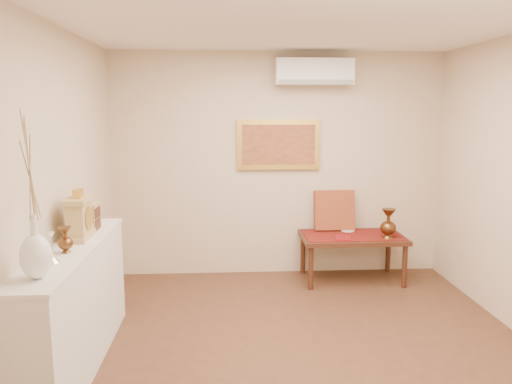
{
  "coord_description": "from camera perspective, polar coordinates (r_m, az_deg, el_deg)",
  "views": [
    {
      "loc": [
        -0.63,
        -3.77,
        2.02
      ],
      "look_at": [
        -0.34,
        1.15,
        1.2
      ],
      "focal_mm": 35.0,
      "sensor_mm": 36.0,
      "label": 1
    }
  ],
  "objects": [
    {
      "name": "wooden_chest",
      "position": [
        4.54,
        -18.56,
        -2.71
      ],
      "size": [
        0.16,
        0.21,
        0.24
      ],
      "color": "tan",
      "rests_on": "display_ledge"
    },
    {
      "name": "plate",
      "position": [
        6.2,
        10.43,
        -4.32
      ],
      "size": [
        0.17,
        0.17,
        0.01
      ],
      "primitive_type": "cylinder",
      "color": "white",
      "rests_on": "table_cloth"
    },
    {
      "name": "ceiling",
      "position": [
        3.88,
        6.35,
        19.49
      ],
      "size": [
        4.5,
        4.5,
        0.0
      ],
      "primitive_type": "plane",
      "rotation": [
        3.14,
        0.0,
        0.0
      ],
      "color": "white",
      "rests_on": "ground"
    },
    {
      "name": "floor",
      "position": [
        4.32,
        5.67,
        -18.49
      ],
      "size": [
        4.5,
        4.5,
        0.0
      ],
      "primitive_type": "plane",
      "color": "brown",
      "rests_on": "ground"
    },
    {
      "name": "ac_unit",
      "position": [
        5.99,
        6.66,
        13.47
      ],
      "size": [
        0.9,
        0.25,
        0.3
      ],
      "color": "white",
      "rests_on": "wall_back"
    },
    {
      "name": "wall_left",
      "position": [
        4.06,
        -23.08,
        -0.8
      ],
      "size": [
        0.02,
        4.5,
        2.7
      ],
      "primitive_type": "cube",
      "color": "beige",
      "rests_on": "ground"
    },
    {
      "name": "brass_urn_tall",
      "position": [
        5.91,
        14.89,
        -3.14
      ],
      "size": [
        0.19,
        0.19,
        0.42
      ],
      "primitive_type": null,
      "color": "brown",
      "rests_on": "table_cloth"
    },
    {
      "name": "wall_back",
      "position": [
        6.09,
        2.54,
        3.1
      ],
      "size": [
        4.0,
        0.02,
        2.7
      ],
      "primitive_type": "cube",
      "color": "beige",
      "rests_on": "ground"
    },
    {
      "name": "menu",
      "position": [
        5.83,
        9.94,
        -5.17
      ],
      "size": [
        0.23,
        0.28,
        0.01
      ],
      "primitive_type": "cube",
      "rotation": [
        0.0,
        0.0,
        -0.2
      ],
      "color": "maroon",
      "rests_on": "table_cloth"
    },
    {
      "name": "mantel_clock",
      "position": [
        4.27,
        -19.52,
        -2.8
      ],
      "size": [
        0.17,
        0.36,
        0.41
      ],
      "color": "tan",
      "rests_on": "display_ledge"
    },
    {
      "name": "display_ledge",
      "position": [
        4.23,
        -20.03,
        -12.31
      ],
      "size": [
        0.37,
        2.02,
        0.98
      ],
      "color": "silver",
      "rests_on": "floor"
    },
    {
      "name": "white_vase",
      "position": [
        3.3,
        -24.27,
        -0.57
      ],
      "size": [
        0.19,
        0.19,
        1.02
      ],
      "primitive_type": null,
      "color": "white",
      "rests_on": "display_ledge"
    },
    {
      "name": "candlestick",
      "position": [
        3.7,
        -22.37,
        -5.88
      ],
      "size": [
        0.1,
        0.1,
        0.21
      ],
      "primitive_type": null,
      "color": "silver",
      "rests_on": "display_ledge"
    },
    {
      "name": "cushion",
      "position": [
        6.18,
        8.93,
        -2.06
      ],
      "size": [
        0.49,
        0.2,
        0.5
      ],
      "primitive_type": "cube",
      "rotation": [
        -0.21,
        0.0,
        0.0
      ],
      "color": "maroon",
      "rests_on": "table_cloth"
    },
    {
      "name": "low_table",
      "position": [
        6.04,
        10.93,
        -5.48
      ],
      "size": [
        1.2,
        0.7,
        0.55
      ],
      "color": "#442214",
      "rests_on": "floor"
    },
    {
      "name": "wall_front",
      "position": [
        1.77,
        18.23,
        -13.15
      ],
      "size": [
        4.0,
        0.02,
        2.7
      ],
      "primitive_type": "cube",
      "color": "beige",
      "rests_on": "ground"
    },
    {
      "name": "painting",
      "position": [
        6.04,
        2.58,
        5.43
      ],
      "size": [
        1.0,
        0.06,
        0.6
      ],
      "color": "gold",
      "rests_on": "wall_back"
    },
    {
      "name": "table_cloth",
      "position": [
        6.02,
        10.96,
        -4.85
      ],
      "size": [
        1.14,
        0.59,
        0.01
      ],
      "primitive_type": "cube",
      "color": "maroon",
      "rests_on": "low_table"
    },
    {
      "name": "brass_urn_small",
      "position": [
        3.91,
        -20.99,
        -4.76
      ],
      "size": [
        0.11,
        0.11,
        0.25
      ],
      "primitive_type": null,
      "color": "brown",
      "rests_on": "display_ledge"
    }
  ]
}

